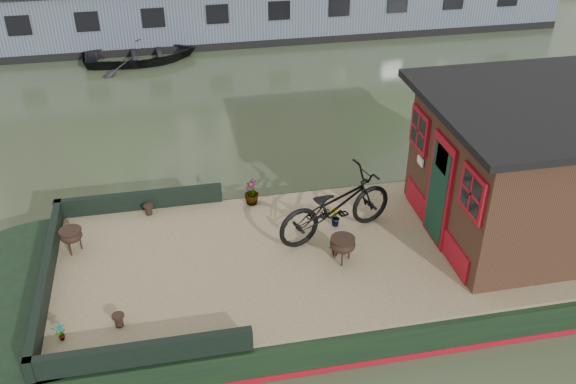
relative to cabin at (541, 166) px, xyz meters
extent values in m
plane|color=#2E3A25|center=(-2.19, 0.00, -1.88)|extent=(120.00, 120.00, 0.00)
cube|color=black|center=(-2.19, 0.00, -1.58)|extent=(12.00, 4.00, 0.60)
cylinder|color=black|center=(-8.19, 0.00, -1.58)|extent=(4.00, 4.00, 0.60)
cube|color=maroon|center=(-2.19, 0.00, -1.82)|extent=(12.02, 4.02, 0.10)
cube|color=#907D59|center=(-2.19, 0.00, -1.25)|extent=(11.80, 3.80, 0.05)
cube|color=black|center=(-8.11, 0.00, -1.05)|extent=(0.12, 4.00, 0.35)
cube|color=black|center=(-6.69, 1.92, -1.05)|extent=(3.00, 0.12, 0.35)
cube|color=black|center=(-6.69, -1.92, -1.05)|extent=(3.00, 0.12, 0.35)
cube|color=black|center=(0.01, 0.00, -0.08)|extent=(3.50, 3.00, 2.30)
cube|color=black|center=(0.01, 0.00, 1.13)|extent=(4.00, 3.50, 0.12)
cube|color=maroon|center=(-1.77, 0.00, -0.28)|extent=(0.06, 0.80, 1.90)
cube|color=black|center=(-1.79, 0.00, -0.33)|extent=(0.04, 0.64, 1.70)
cube|color=maroon|center=(-1.77, -1.05, 0.32)|extent=(0.06, 0.72, 0.72)
cube|color=maroon|center=(-1.77, 1.05, 0.32)|extent=(0.06, 0.72, 0.72)
imported|color=black|center=(-3.39, 0.47, -0.65)|extent=(2.31, 1.40, 1.15)
imported|color=brown|center=(-3.54, -0.14, -1.04)|extent=(0.24, 0.23, 0.38)
imported|color=brown|center=(-3.33, 0.70, -1.06)|extent=(0.24, 0.24, 0.34)
imported|color=#9E5E2B|center=(-4.65, 1.70, -0.98)|extent=(0.34, 0.34, 0.49)
imported|color=brown|center=(-7.79, -1.26, -1.08)|extent=(0.18, 0.17, 0.29)
cylinder|color=black|center=(-6.54, 1.70, -1.13)|extent=(0.17, 0.17, 0.20)
cylinder|color=black|center=(-7.00, -1.13, -1.13)|extent=(0.18, 0.18, 0.20)
imported|color=black|center=(-6.68, 11.50, -1.52)|extent=(3.68, 2.76, 0.72)
cube|color=slate|center=(-2.19, 14.00, -0.88)|extent=(20.00, 4.00, 2.00)
cube|color=black|center=(-2.19, 14.00, -1.76)|extent=(20.00, 4.05, 0.24)
camera|label=1|loc=(-5.97, -8.27, 5.28)|focal=40.00mm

